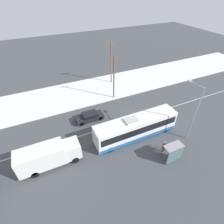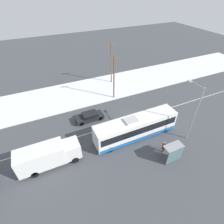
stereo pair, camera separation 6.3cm
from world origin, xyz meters
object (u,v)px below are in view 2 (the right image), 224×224
(box_truck, at_px, (48,155))
(sedan_car, at_px, (90,116))
(city_bus, at_px, (136,127))
(bus_shelter, at_px, (174,152))
(utility_pole_snowlot, at_px, (111,62))
(streetlamp, at_px, (194,107))
(pedestrian_at_stop, at_px, (164,146))
(utility_pole_roadside, at_px, (114,77))

(box_truck, bearing_deg, sedan_car, 39.86)
(city_bus, relative_size, bus_shelter, 5.07)
(utility_pole_snowlot, bearing_deg, city_bus, -102.81)
(sedan_car, xyz_separation_m, streetlamp, (11.47, -9.34, 4.47))
(box_truck, bearing_deg, streetlamp, -9.72)
(pedestrian_at_stop, bearing_deg, city_bus, 114.14)
(pedestrian_at_stop, height_order, utility_pole_roadside, utility_pole_roadside)
(pedestrian_at_stop, xyz_separation_m, bus_shelter, (0.17, -1.57, 0.54))
(pedestrian_at_stop, relative_size, bus_shelter, 0.75)
(sedan_car, xyz_separation_m, utility_pole_roadside, (6.43, 4.39, 3.59))
(utility_pole_roadside, bearing_deg, bus_shelter, -88.43)
(bus_shelter, xyz_separation_m, utility_pole_roadside, (-0.45, 16.38, 2.68))
(city_bus, bearing_deg, utility_pole_snowlot, 77.19)
(pedestrian_at_stop, height_order, utility_pole_snowlot, utility_pole_snowlot)
(box_truck, height_order, utility_pole_snowlot, utility_pole_snowlot)
(utility_pole_roadside, bearing_deg, streetlamp, -69.82)
(pedestrian_at_stop, relative_size, streetlamp, 0.22)
(utility_pole_roadside, distance_m, utility_pole_snowlot, 6.31)
(bus_shelter, height_order, utility_pole_snowlot, utility_pole_snowlot)
(streetlamp, bearing_deg, box_truck, 170.28)
(box_truck, height_order, streetlamp, streetlamp)
(city_bus, bearing_deg, pedestrian_at_stop, -65.86)
(city_bus, distance_m, streetlamp, 8.10)
(sedan_car, height_order, streetlamp, streetlamp)
(pedestrian_at_stop, bearing_deg, bus_shelter, -83.78)
(sedan_car, bearing_deg, pedestrian_at_stop, 122.75)
(streetlamp, xyz_separation_m, utility_pole_roadside, (-5.04, 13.72, -0.87))
(city_bus, height_order, streetlamp, streetlamp)
(city_bus, bearing_deg, utility_pole_roadside, 81.58)
(box_truck, xyz_separation_m, sedan_car, (7.33, 6.12, -0.97))
(utility_pole_roadside, height_order, utility_pole_snowlot, utility_pole_snowlot)
(pedestrian_at_stop, distance_m, utility_pole_snowlot, 21.10)
(box_truck, distance_m, pedestrian_at_stop, 14.69)
(sedan_car, relative_size, pedestrian_at_stop, 2.47)
(sedan_car, bearing_deg, city_bus, 127.66)
(box_truck, relative_size, streetlamp, 0.89)
(sedan_car, bearing_deg, box_truck, 39.86)
(sedan_car, relative_size, bus_shelter, 1.86)
(bus_shelter, relative_size, streetlamp, 0.29)
(sedan_car, relative_size, utility_pole_snowlot, 0.51)
(pedestrian_at_stop, distance_m, utility_pole_roadside, 15.16)
(bus_shelter, bearing_deg, utility_pole_roadside, 91.57)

